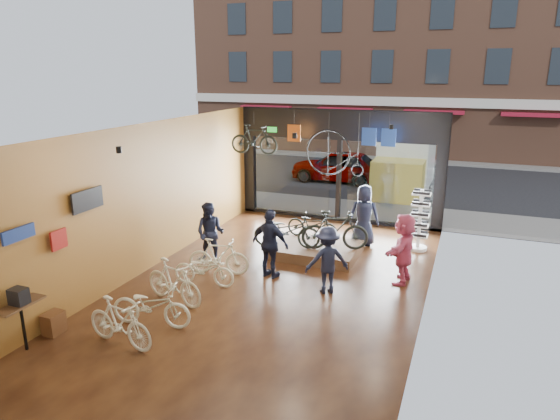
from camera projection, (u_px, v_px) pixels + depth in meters
The scene contains 34 objects.
ground_plane at pixel (274, 288), 12.07m from camera, with size 7.00×12.00×0.04m, color black.
ceiling at pixel (273, 128), 11.02m from camera, with size 7.00×12.00×0.04m, color black.
wall_left at pixel (146, 198), 12.76m from camera, with size 0.04×12.00×3.80m, color #AD7B36.
wall_right at pixel (431, 229), 10.32m from camera, with size 0.04×12.00×3.80m, color beige.
wall_back at pixel (92, 337), 6.14m from camera, with size 7.00×0.04×3.80m, color beige.
storefront at pixel (339, 166), 16.93m from camera, with size 7.00×0.26×3.80m, color black, non-canonical shape.
exit_sign at pixel (272, 130), 17.34m from camera, with size 0.35×0.06×0.18m, color #198C26.
street_road at pixel (382, 172), 25.52m from camera, with size 30.00×18.00×0.02m, color black.
sidewalk_near at pixel (346, 209), 18.51m from camera, with size 30.00×2.40×0.12m, color slate.
sidewalk_far at pixel (395, 158), 29.09m from camera, with size 30.00×2.00×0.12m, color slate.
opposite_building at pixel (408, 35), 29.44m from camera, with size 26.00×5.00×14.00m, color brown.
street_car at pixel (338, 166), 23.17m from camera, with size 1.75×4.35×1.48m, color gray.
box_truck at pixel (404, 164), 21.06m from camera, with size 2.04×6.11×2.41m, color silver, non-canonical shape.
floor_bike_1 at pixel (120, 322), 9.40m from camera, with size 0.45×1.59×0.96m, color beige.
floor_bike_2 at pixel (151, 306), 10.14m from camera, with size 0.59×1.70×0.89m, color beige.
floor_bike_3 at pixel (174, 282), 11.14m from camera, with size 0.47×1.68×1.01m, color beige.
floor_bike_4 at pixel (204, 270), 12.06m from camera, with size 0.54×1.55×0.81m, color beige.
floor_bike_5 at pixel (219, 257), 12.71m from camera, with size 0.45×1.58×0.95m, color beige.
display_platform at pixel (315, 250), 14.09m from camera, with size 2.40×1.80×0.30m, color #472D1A.
display_bike_left at pixel (287, 231), 13.75m from camera, with size 0.64×1.84×0.97m, color black.
display_bike_mid at pixel (335, 230), 13.57m from camera, with size 0.51×1.82×1.10m, color black.
display_bike_right at pixel (312, 225), 14.52m from camera, with size 0.55×1.59×0.83m, color black.
customer_1 at pixel (210, 233), 13.42m from camera, with size 0.81×0.63×1.66m, color #161C33.
customer_2 at pixel (270, 244), 12.42m from camera, with size 1.04×0.43×1.77m, color #161C33.
customer_3 at pixel (327, 260), 11.59m from camera, with size 1.04×0.60×1.61m, color #161C33.
customer_4 at pixel (364, 215), 14.73m from camera, with size 0.89×0.58×1.83m, color #161C33.
customer_5 at pixel (404, 248), 12.12m from camera, with size 1.63×0.52×1.76m, color #CC4C72.
sunglasses_rack at pixel (420, 220), 14.32m from camera, with size 0.53×0.44×1.80m, color white, non-canonical shape.
wall_merch at pixel (47, 270), 9.74m from camera, with size 0.40×2.40×2.60m, color navy, non-canonical shape.
penny_farthing at pixel (337, 155), 15.57m from camera, with size 1.80×0.06×1.44m, color black, non-canonical shape.
hung_bike at pixel (254, 139), 15.84m from camera, with size 0.45×1.58×0.95m, color black.
jersey_left at pixel (294, 133), 16.36m from camera, with size 0.45×0.03×0.55m, color #CC5919.
jersey_mid at pixel (369, 137), 15.51m from camera, with size 0.45×0.03×0.55m, color #1E3F99.
jersey_right at pixel (389, 138), 15.30m from camera, with size 0.45×0.03×0.55m, color #1E3F99.
Camera 1 is at (4.14, -10.29, 5.09)m, focal length 32.00 mm.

